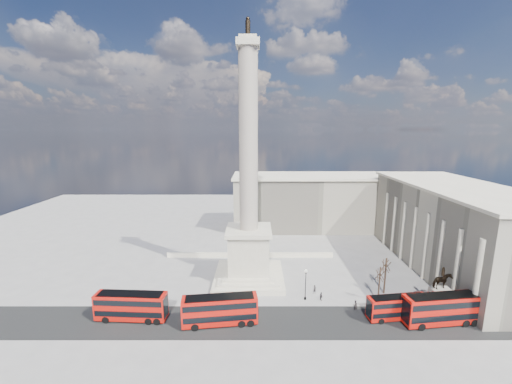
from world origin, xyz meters
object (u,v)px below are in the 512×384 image
at_px(red_bus_d, 398,307).
at_px(pedestrian_walking, 315,289).
at_px(equestrian_statue, 440,297).
at_px(pedestrian_standing, 355,305).
at_px(red_bus_a, 132,306).
at_px(victorian_lamp, 306,282).
at_px(pedestrian_crossing, 321,296).
at_px(nelsons_column, 249,218).
at_px(red_bus_b, 220,310).
at_px(red_bus_c, 442,309).

bearing_deg(red_bus_d, pedestrian_walking, 138.46).
relative_size(equestrian_statue, pedestrian_standing, 4.78).
xyz_separation_m(red_bus_a, victorian_lamp, (28.95, 6.09, 1.00)).
relative_size(red_bus_a, equestrian_statue, 1.40).
distance_m(pedestrian_walking, pedestrian_crossing, 2.59).
height_order(victorian_lamp, pedestrian_standing, victorian_lamp).
bearing_deg(nelsons_column, pedestrian_standing, -32.02).
xyz_separation_m(victorian_lamp, pedestrian_walking, (2.14, 2.23, -2.59)).
bearing_deg(red_bus_d, red_bus_b, 175.59).
distance_m(red_bus_d, pedestrian_walking, 14.46).
xyz_separation_m(nelsons_column, victorian_lamp, (10.37, -8.26, -9.50)).
bearing_deg(equestrian_statue, victorian_lamp, 169.52).
height_order(red_bus_b, pedestrian_walking, red_bus_b).
xyz_separation_m(red_bus_b, pedestrian_crossing, (17.33, 7.05, -1.71)).
distance_m(victorian_lamp, pedestrian_standing, 9.03).
distance_m(red_bus_d, pedestrian_crossing, 12.61).
xyz_separation_m(nelsons_column, red_bus_c, (30.72, -15.45, -10.33)).
bearing_deg(red_bus_a, pedestrian_crossing, 13.55).
bearing_deg(pedestrian_standing, nelsons_column, -47.21).
bearing_deg(red_bus_c, nelsons_column, 146.39).
xyz_separation_m(red_bus_c, red_bus_d, (-6.31, 1.32, -0.50)).
relative_size(red_bus_d, pedestrian_crossing, 6.34).
xyz_separation_m(pedestrian_walking, pedestrian_standing, (5.89, -5.47, 0.03)).
height_order(victorian_lamp, pedestrian_walking, victorian_lamp).
bearing_deg(victorian_lamp, red_bus_d, -22.71).
bearing_deg(pedestrian_crossing, pedestrian_walking, 3.28).
height_order(red_bus_a, pedestrian_crossing, red_bus_a).
bearing_deg(red_bus_a, pedestrian_walking, 18.15).
bearing_deg(nelsons_column, red_bus_d, -30.07).
bearing_deg(pedestrian_crossing, pedestrian_standing, -131.81).
bearing_deg(victorian_lamp, pedestrian_standing, -22.00).
height_order(red_bus_a, pedestrian_standing, red_bus_a).
height_order(nelsons_column, red_bus_d, nelsons_column).
bearing_deg(red_bus_c, red_bus_a, 171.81).
xyz_separation_m(nelsons_column, pedestrian_standing, (18.39, -11.50, -12.06)).
xyz_separation_m(red_bus_c, pedestrian_standing, (-12.33, 3.95, -1.73)).
bearing_deg(pedestrian_walking, red_bus_c, -59.38).
xyz_separation_m(nelsons_column, red_bus_a, (-18.59, -14.35, -10.50)).
bearing_deg(red_bus_d, red_bus_a, 172.99).
relative_size(pedestrian_standing, pedestrian_crossing, 1.09).
relative_size(equestrian_statue, pedestrian_walking, 4.95).
bearing_deg(red_bus_a, nelsons_column, 40.83).
distance_m(red_bus_a, victorian_lamp, 29.60).
relative_size(victorian_lamp, pedestrian_standing, 3.39).
bearing_deg(red_bus_b, nelsons_column, 68.07).
relative_size(nelsons_column, red_bus_c, 4.02).
height_order(nelsons_column, red_bus_b, nelsons_column).
distance_m(victorian_lamp, pedestrian_crossing, 3.87).
bearing_deg(pedestrian_crossing, victorian_lamp, 72.49).
distance_m(red_bus_b, pedestrian_crossing, 18.78).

